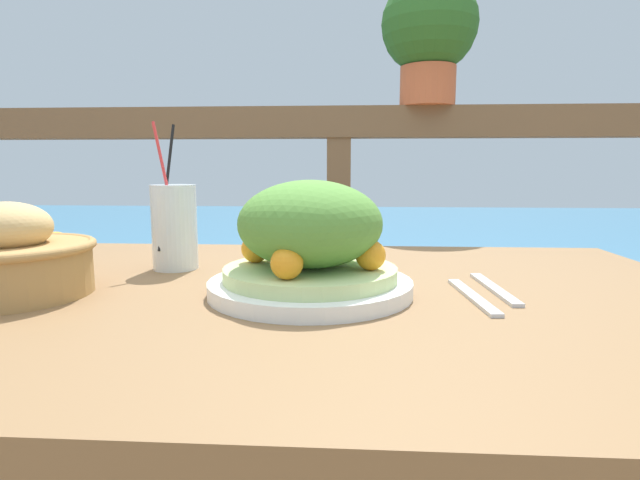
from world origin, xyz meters
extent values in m
cube|color=olive|center=(0.00, 0.00, 0.74)|extent=(1.13, 0.80, 0.04)
cube|color=olive|center=(-0.51, 0.34, 0.36)|extent=(0.06, 0.06, 0.72)
cube|color=olive|center=(0.51, 0.34, 0.36)|extent=(0.06, 0.06, 0.72)
cube|color=brown|center=(0.00, 0.83, 1.06)|extent=(2.80, 0.08, 0.09)
cube|color=brown|center=(0.00, 0.83, 0.51)|extent=(0.07, 0.07, 1.02)
cube|color=teal|center=(0.00, 3.33, 0.23)|extent=(12.00, 4.00, 0.46)
cylinder|color=white|center=(-0.02, -0.02, 0.77)|extent=(0.28, 0.28, 0.02)
cylinder|color=#C6DB8E|center=(-0.02, -0.02, 0.79)|extent=(0.24, 0.24, 0.02)
ellipsoid|color=#568E38|center=(-0.02, -0.02, 0.86)|extent=(0.19, 0.19, 0.12)
sphere|color=orange|center=(0.06, -0.04, 0.82)|extent=(0.04, 0.04, 0.04)
sphere|color=orange|center=(0.00, 0.06, 0.82)|extent=(0.04, 0.04, 0.04)
sphere|color=orange|center=(-0.10, 0.00, 0.82)|extent=(0.04, 0.04, 0.04)
sphere|color=orange|center=(-0.04, -0.10, 0.82)|extent=(0.04, 0.04, 0.04)
cylinder|color=silver|center=(-0.26, 0.13, 0.83)|extent=(0.08, 0.08, 0.14)
cylinder|color=black|center=(-0.27, 0.13, 0.90)|extent=(0.01, 0.08, 0.21)
cylinder|color=red|center=(-0.27, 0.12, 0.90)|extent=(0.06, 0.04, 0.21)
cylinder|color=#AD7F47|center=(-0.42, -0.06, 0.79)|extent=(0.21, 0.21, 0.07)
torus|color=#AD7F47|center=(-0.42, -0.06, 0.83)|extent=(0.22, 0.22, 0.01)
ellipsoid|color=tan|center=(-0.42, -0.06, 0.85)|extent=(0.11, 0.11, 0.07)
cylinder|color=#B75B38|center=(0.26, 0.83, 1.16)|extent=(0.16, 0.16, 0.11)
sphere|color=#285B23|center=(0.26, 0.83, 1.33)|extent=(0.27, 0.27, 0.27)
cube|color=silver|center=(0.20, -0.03, 0.76)|extent=(0.03, 0.18, 0.00)
cube|color=silver|center=(0.24, 0.01, 0.76)|extent=(0.03, 0.18, 0.00)
sphere|color=orange|center=(-0.46, 0.11, 0.79)|extent=(0.07, 0.07, 0.07)
camera|label=1|loc=(0.04, -0.69, 0.93)|focal=28.00mm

